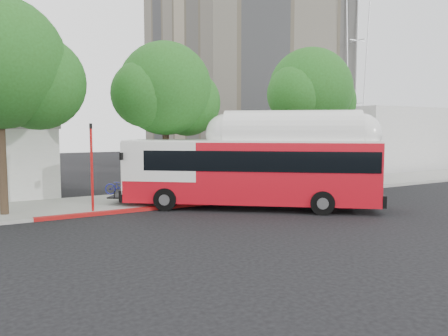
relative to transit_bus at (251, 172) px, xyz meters
name	(u,v)px	position (x,y,z in m)	size (l,w,h in m)	color
ground	(240,219)	(-1.82, -1.83, -1.82)	(120.00, 120.00, 0.00)	black
sidewalk	(179,197)	(-1.82, 4.67, -1.75)	(60.00, 5.00, 0.15)	gray
curb_strip	(200,204)	(-1.82, 2.07, -1.75)	(60.00, 0.30, 0.15)	gray
red_curb_segment	(145,209)	(-4.82, 2.07, -1.74)	(10.00, 0.32, 0.16)	#9D1211
street_tree_left	(10,69)	(-10.35, 3.73, 4.78)	(6.67, 5.80, 9.74)	#2D2116
street_tree_mid	(172,93)	(-2.42, 4.23, 4.08)	(5.75, 5.00, 8.62)	#2D2116
street_tree_right	(315,94)	(7.62, 4.03, 4.43)	(6.21, 5.40, 9.18)	#2D2116
apartment_tower	(244,12)	(16.18, 26.17, 15.79)	(18.00, 18.00, 37.00)	gray
horizon_block	(395,138)	(28.18, 14.17, 1.18)	(20.00, 12.00, 6.00)	silver
transit_bus	(251,172)	(0.00, 0.00, 0.00)	(11.81, 9.87, 3.90)	red
signal_pole	(92,168)	(-7.20, 2.47, 0.34)	(0.12, 0.40, 4.21)	red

